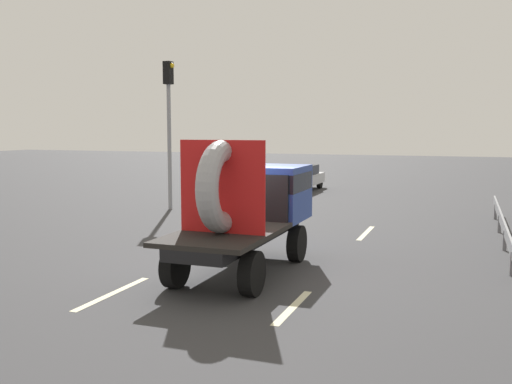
% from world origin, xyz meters
% --- Properties ---
extents(ground_plane, '(120.00, 120.00, 0.00)m').
position_xyz_m(ground_plane, '(0.00, 0.00, 0.00)').
color(ground_plane, '#38383A').
extents(flatbed_truck, '(2.02, 5.02, 3.06)m').
position_xyz_m(flatbed_truck, '(0.28, 0.35, 1.55)').
color(flatbed_truck, black).
rests_on(flatbed_truck, ground_plane).
extents(distant_sedan, '(1.77, 4.12, 1.35)m').
position_xyz_m(distant_sedan, '(-3.37, 17.24, 0.72)').
color(distant_sedan, black).
rests_on(distant_sedan, ground_plane).
extents(traffic_light, '(0.42, 0.36, 5.96)m').
position_xyz_m(traffic_light, '(-6.34, 8.42, 3.87)').
color(traffic_light, gray).
rests_on(traffic_light, ground_plane).
extents(guardrail, '(0.10, 11.49, 0.71)m').
position_xyz_m(guardrail, '(6.06, 5.88, 0.53)').
color(guardrail, gray).
rests_on(guardrail, ground_plane).
extents(lane_dash_left_near, '(0.16, 2.50, 0.01)m').
position_xyz_m(lane_dash_left_near, '(-1.55, -2.68, 0.00)').
color(lane_dash_left_near, beige).
rests_on(lane_dash_left_near, ground_plane).
extents(lane_dash_left_far, '(0.16, 2.64, 0.01)m').
position_xyz_m(lane_dash_left_far, '(-1.55, 5.78, 0.00)').
color(lane_dash_left_far, beige).
rests_on(lane_dash_left_far, ground_plane).
extents(lane_dash_right_near, '(0.16, 2.17, 0.01)m').
position_xyz_m(lane_dash_right_near, '(2.10, -2.29, 0.00)').
color(lane_dash_right_near, beige).
rests_on(lane_dash_right_near, ground_plane).
extents(lane_dash_right_far, '(0.16, 2.57, 0.01)m').
position_xyz_m(lane_dash_right_far, '(2.10, 5.77, 0.00)').
color(lane_dash_right_far, beige).
rests_on(lane_dash_right_far, ground_plane).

